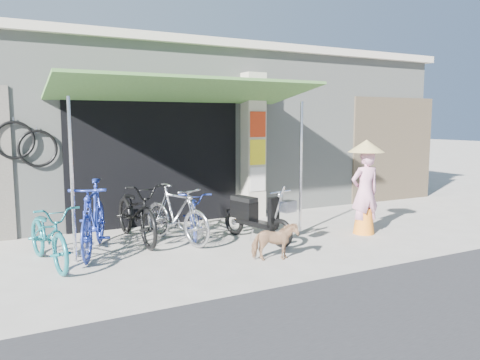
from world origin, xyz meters
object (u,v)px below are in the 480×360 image
bike_navy (194,213)px  bike_blue (93,217)px  bike_teal (49,235)px  bike_silver (176,214)px  moped (255,216)px  bike_black (137,211)px  nun (365,187)px  street_dog (275,242)px

bike_navy → bike_blue: bearing=-150.6°
bike_teal → bike_blue: bearing=16.1°
bike_silver → moped: size_ratio=1.02×
bike_black → bike_navy: bearing=-9.5°
bike_black → moped: (1.79, -0.87, -0.09)m
bike_black → bike_navy: size_ratio=1.23×
moped → bike_black: bearing=139.6°
bike_teal → bike_navy: 2.52m
bike_blue → bike_teal: bearing=-133.9°
bike_teal → bike_blue: 0.75m
bike_teal → nun: nun is taller
nun → bike_blue: bearing=-3.6°
bike_blue → nun: nun is taller
street_dog → nun: 2.45m
bike_blue → bike_black: size_ratio=0.96×
bike_teal → nun: (5.22, -0.59, 0.40)m
bike_black → nun: (3.77, -1.35, 0.33)m
bike_teal → nun: 5.27m
bike_black → bike_silver: bearing=-38.3°
bike_silver → bike_black: bearing=125.4°
bike_navy → bike_black: bearing=-167.3°
bike_teal → street_dog: (2.93, -1.25, -0.16)m
street_dog → bike_teal: bearing=82.7°
bike_silver → nun: (3.21, -0.95, 0.35)m
nun → bike_teal: bearing=1.3°
bike_black → nun: nun is taller
bike_silver → moped: 1.32m
bike_navy → moped: moped is taller
bike_navy → bike_teal: bearing=-146.0°
bike_black → bike_silver: bike_black is taller
bike_teal → bike_black: bike_black is taller
bike_silver → bike_navy: bearing=13.7°
bike_navy → street_dog: bearing=-56.4°
bike_black → street_dog: bearing=-56.7°
bike_black → nun: bearing=-22.7°
bike_blue → bike_navy: 1.81m
bike_blue → moped: bearing=10.0°
bike_blue → moped: size_ratio=1.17×
street_dog → bike_black: bearing=52.1°
nun → street_dog: bearing=23.9°
bike_navy → street_dog: bike_navy is taller
moped → nun: (1.99, -0.48, 0.42)m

